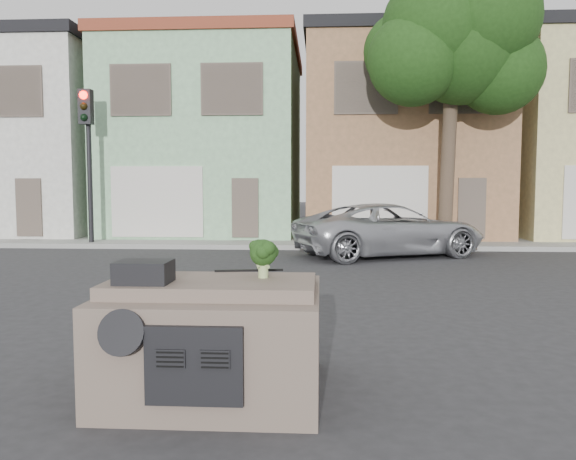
{
  "coord_description": "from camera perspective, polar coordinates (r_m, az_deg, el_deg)",
  "views": [
    {
      "loc": [
        1.02,
        -8.28,
        2.0
      ],
      "look_at": [
        0.5,
        0.5,
        1.3
      ],
      "focal_mm": 35.0,
      "sensor_mm": 36.0,
      "label": 1
    }
  ],
  "objects": [
    {
      "name": "townhouse_white",
      "position": [
        25.82,
        -24.62,
        8.07
      ],
      "size": [
        7.2,
        8.2,
        7.55
      ],
      "primitive_type": "cube",
      "color": "silver",
      "rests_on": "ground"
    },
    {
      "name": "broccoli",
      "position": [
        5.35,
        -2.54,
        -2.87
      ],
      "size": [
        0.37,
        0.37,
        0.38
      ],
      "primitive_type": "cube",
      "rotation": [
        0.0,
        0.0,
        3.38
      ],
      "color": "#193410",
      "rests_on": "car_dashboard"
    },
    {
      "name": "wiper_arm",
      "position": [
        5.77,
        -3.98,
        -4.11
      ],
      "size": [
        0.69,
        0.15,
        0.02
      ],
      "primitive_type": "cube",
      "rotation": [
        0.0,
        0.0,
        0.17
      ],
      "color": "black",
      "rests_on": "car_dashboard"
    },
    {
      "name": "traffic_signal",
      "position": [
        19.31,
        -19.63,
        5.91
      ],
      "size": [
        0.4,
        0.4,
        5.1
      ],
      "primitive_type": "cube",
      "color": "black",
      "rests_on": "ground"
    },
    {
      "name": "instrument_hump",
      "position": [
        5.24,
        -14.42,
        -4.14
      ],
      "size": [
        0.48,
        0.38,
        0.2
      ],
      "primitive_type": "cube",
      "color": "black",
      "rests_on": "car_dashboard"
    },
    {
      "name": "townhouse_tan",
      "position": [
        23.04,
        10.95,
        8.88
      ],
      "size": [
        7.2,
        8.2,
        7.55
      ],
      "primitive_type": "cube",
      "color": "#996C49",
      "rests_on": "ground"
    },
    {
      "name": "car_dashboard",
      "position": [
        5.57,
        -7.37,
        -10.47
      ],
      "size": [
        2.0,
        1.8,
        1.12
      ],
      "primitive_type": "cube",
      "color": "#6F5D51",
      "rests_on": "ground"
    },
    {
      "name": "townhouse_mint",
      "position": [
        23.29,
        -7.9,
        8.87
      ],
      "size": [
        7.2,
        8.2,
        7.55
      ],
      "primitive_type": "cube",
      "color": "#90C393",
      "rests_on": "ground"
    },
    {
      "name": "sidewalk",
      "position": [
        18.91,
        0.29,
        -1.3
      ],
      "size": [
        40.0,
        3.0,
        0.15
      ],
      "primitive_type": "cube",
      "color": "gray",
      "rests_on": "ground"
    },
    {
      "name": "ground_plane",
      "position": [
        8.58,
        -3.55,
        -8.94
      ],
      "size": [
        120.0,
        120.0,
        0.0
      ],
      "primitive_type": "plane",
      "color": "#303033",
      "rests_on": "ground"
    },
    {
      "name": "tree_near",
      "position": [
        18.65,
        16.02,
        11.3
      ],
      "size": [
        4.4,
        4.0,
        8.5
      ],
      "primitive_type": "cube",
      "color": "#1D4013",
      "rests_on": "ground"
    },
    {
      "name": "silver_pickup",
      "position": [
        16.2,
        10.26,
        -2.62
      ],
      "size": [
        5.93,
        4.34,
        1.5
      ],
      "primitive_type": "imported",
      "rotation": [
        0.0,
        0.0,
        1.96
      ],
      "color": "#B3B4BA",
      "rests_on": "ground"
    }
  ]
}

